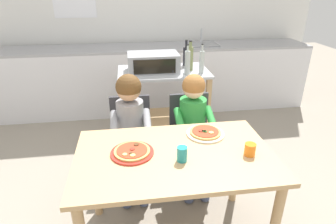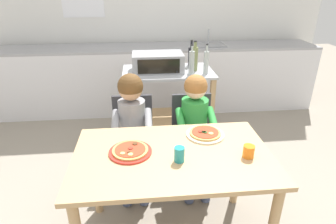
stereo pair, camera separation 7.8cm
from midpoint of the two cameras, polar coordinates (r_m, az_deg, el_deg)
name	(u,v)px [view 1 (the left image)]	position (r m, az deg, el deg)	size (l,w,h in m)	color
ground_plane	(158,155)	(3.09, -2.82, -8.67)	(10.86, 10.86, 0.00)	gray
back_wall_tiled	(143,9)	(4.27, -5.62, 20.04)	(5.01, 0.14, 2.70)	white
kitchen_counter	(147,78)	(4.05, -4.72, 6.78)	(4.50, 0.60, 1.10)	silver
kitchen_island_cart	(164,96)	(3.10, -1.62, 3.26)	(0.95, 0.57, 0.85)	#B7BABF
toaster_oven	(153,62)	(2.97, -3.76, 9.95)	(0.52, 0.33, 0.19)	#999BA0
bottle_dark_olive_oil	(187,63)	(2.83, 3.13, 9.90)	(0.05, 0.05, 0.31)	#ADB7B2
bottle_slim_sauce	(186,56)	(3.18, 2.96, 11.25)	(0.07, 0.07, 0.28)	black
bottle_brown_beer	(202,62)	(2.90, 6.04, 10.05)	(0.05, 0.05, 0.30)	#ADB7B2
bottle_squat_spirits	(190,58)	(2.99, 3.73, 10.82)	(0.06, 0.06, 0.31)	olive
dining_table	(175,168)	(1.85, 0.12, -11.23)	(1.24, 0.77, 0.73)	tan
dining_chair_left	(132,136)	(2.49, -8.24, -4.91)	(0.36, 0.36, 0.81)	#333338
dining_chair_right	(190,133)	(2.52, 3.62, -4.31)	(0.36, 0.36, 0.81)	#333338
child_in_grey_shirt	(131,122)	(2.29, -8.51, -1.92)	(0.32, 0.42, 1.04)	#424C6B
child_in_green_shirt	(194,121)	(2.33, 4.33, -1.85)	(0.32, 0.42, 1.02)	#424C6B
pizza_plate_red_rimmed	(132,152)	(1.80, -8.49, -7.97)	(0.27, 0.27, 0.03)	red
pizza_plate_cream	(205,133)	(2.01, 6.42, -4.21)	(0.27, 0.27, 0.03)	beige
drinking_cup_teal	(182,154)	(1.70, 1.53, -8.49)	(0.06, 0.06, 0.09)	teal
drinking_cup_orange	(250,150)	(1.82, 15.02, -7.33)	(0.07, 0.07, 0.08)	orange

